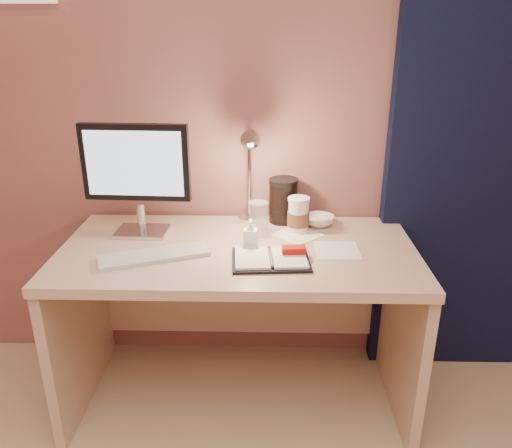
{
  "coord_description": "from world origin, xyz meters",
  "views": [
    {
      "loc": [
        0.12,
        -0.41,
        1.54
      ],
      "look_at": [
        0.07,
        1.33,
        0.85
      ],
      "focal_mm": 35.0,
      "sensor_mm": 36.0,
      "label": 1
    }
  ],
  "objects_px": {
    "keyboard": "(154,256)",
    "coffee_cup": "(298,216)",
    "planner": "(273,258)",
    "dark_jar": "(283,203)",
    "lotion_bottle": "(251,234)",
    "monitor": "(137,170)",
    "desk": "(240,289)",
    "clear_cup": "(258,219)",
    "bowl": "(319,221)",
    "desk_lamp": "(247,168)"
  },
  "relations": [
    {
      "from": "bowl",
      "to": "desk_lamp",
      "type": "height_order",
      "value": "desk_lamp"
    },
    {
      "from": "coffee_cup",
      "to": "clear_cup",
      "type": "height_order",
      "value": "coffee_cup"
    },
    {
      "from": "coffee_cup",
      "to": "lotion_bottle",
      "type": "distance_m",
      "value": 0.26
    },
    {
      "from": "clear_cup",
      "to": "lotion_bottle",
      "type": "height_order",
      "value": "clear_cup"
    },
    {
      "from": "clear_cup",
      "to": "bowl",
      "type": "distance_m",
      "value": 0.29
    },
    {
      "from": "monitor",
      "to": "clear_cup",
      "type": "distance_m",
      "value": 0.53
    },
    {
      "from": "dark_jar",
      "to": "monitor",
      "type": "bearing_deg",
      "value": -165.48
    },
    {
      "from": "monitor",
      "to": "planner",
      "type": "height_order",
      "value": "monitor"
    },
    {
      "from": "planner",
      "to": "bowl",
      "type": "bearing_deg",
      "value": 56.58
    },
    {
      "from": "desk",
      "to": "monitor",
      "type": "height_order",
      "value": "monitor"
    },
    {
      "from": "clear_cup",
      "to": "coffee_cup",
      "type": "bearing_deg",
      "value": 13.61
    },
    {
      "from": "monitor",
      "to": "coffee_cup",
      "type": "xyz_separation_m",
      "value": [
        0.66,
        0.04,
        -0.21
      ]
    },
    {
      "from": "bowl",
      "to": "coffee_cup",
      "type": "bearing_deg",
      "value": -142.59
    },
    {
      "from": "dark_jar",
      "to": "desk_lamp",
      "type": "bearing_deg",
      "value": -147.44
    },
    {
      "from": "desk",
      "to": "planner",
      "type": "xyz_separation_m",
      "value": [
        0.14,
        -0.19,
        0.24
      ]
    },
    {
      "from": "coffee_cup",
      "to": "dark_jar",
      "type": "relative_size",
      "value": 0.86
    },
    {
      "from": "keyboard",
      "to": "coffee_cup",
      "type": "bearing_deg",
      "value": 4.64
    },
    {
      "from": "monitor",
      "to": "bowl",
      "type": "distance_m",
      "value": 0.8
    },
    {
      "from": "keyboard",
      "to": "lotion_bottle",
      "type": "relative_size",
      "value": 3.44
    },
    {
      "from": "bowl",
      "to": "desk_lamp",
      "type": "xyz_separation_m",
      "value": [
        -0.31,
        -0.06,
        0.25
      ]
    },
    {
      "from": "coffee_cup",
      "to": "clear_cup",
      "type": "bearing_deg",
      "value": -166.39
    },
    {
      "from": "desk",
      "to": "planner",
      "type": "relative_size",
      "value": 4.71
    },
    {
      "from": "clear_cup",
      "to": "keyboard",
      "type": "bearing_deg",
      "value": -149.01
    },
    {
      "from": "keyboard",
      "to": "desk_lamp",
      "type": "bearing_deg",
      "value": 19.07
    },
    {
      "from": "monitor",
      "to": "bowl",
      "type": "relative_size",
      "value": 3.44
    },
    {
      "from": "coffee_cup",
      "to": "bowl",
      "type": "xyz_separation_m",
      "value": [
        0.1,
        0.07,
        -0.05
      ]
    },
    {
      "from": "planner",
      "to": "clear_cup",
      "type": "height_order",
      "value": "clear_cup"
    },
    {
      "from": "planner",
      "to": "clear_cup",
      "type": "distance_m",
      "value": 0.26
    },
    {
      "from": "clear_cup",
      "to": "dark_jar",
      "type": "bearing_deg",
      "value": 55.8
    },
    {
      "from": "planner",
      "to": "dark_jar",
      "type": "distance_m",
      "value": 0.41
    },
    {
      "from": "monitor",
      "to": "dark_jar",
      "type": "bearing_deg",
      "value": 17.07
    },
    {
      "from": "lotion_bottle",
      "to": "desk_lamp",
      "type": "height_order",
      "value": "desk_lamp"
    },
    {
      "from": "desk",
      "to": "lotion_bottle",
      "type": "bearing_deg",
      "value": -57.22
    },
    {
      "from": "lotion_bottle",
      "to": "dark_jar",
      "type": "relative_size",
      "value": 0.68
    },
    {
      "from": "desk",
      "to": "bowl",
      "type": "bearing_deg",
      "value": 26.71
    },
    {
      "from": "dark_jar",
      "to": "bowl",
      "type": "bearing_deg",
      "value": -15.23
    },
    {
      "from": "clear_cup",
      "to": "desk_lamp",
      "type": "height_order",
      "value": "desk_lamp"
    },
    {
      "from": "monitor",
      "to": "coffee_cup",
      "type": "bearing_deg",
      "value": 5.86
    },
    {
      "from": "planner",
      "to": "desk",
      "type": "bearing_deg",
      "value": 121.6
    },
    {
      "from": "coffee_cup",
      "to": "keyboard",
      "type": "bearing_deg",
      "value": -153.8
    },
    {
      "from": "clear_cup",
      "to": "dark_jar",
      "type": "height_order",
      "value": "dark_jar"
    },
    {
      "from": "clear_cup",
      "to": "desk_lamp",
      "type": "distance_m",
      "value": 0.22
    },
    {
      "from": "keyboard",
      "to": "clear_cup",
      "type": "relative_size",
      "value": 2.88
    },
    {
      "from": "bowl",
      "to": "lotion_bottle",
      "type": "bearing_deg",
      "value": -139.38
    },
    {
      "from": "coffee_cup",
      "to": "lotion_bottle",
      "type": "bearing_deg",
      "value": -137.91
    },
    {
      "from": "monitor",
      "to": "coffee_cup",
      "type": "height_order",
      "value": "monitor"
    },
    {
      "from": "lotion_bottle",
      "to": "dark_jar",
      "type": "distance_m",
      "value": 0.32
    },
    {
      "from": "desk_lamp",
      "to": "desk",
      "type": "bearing_deg",
      "value": -107.47
    },
    {
      "from": "desk",
      "to": "dark_jar",
      "type": "xyz_separation_m",
      "value": [
        0.18,
        0.21,
        0.31
      ]
    },
    {
      "from": "clear_cup",
      "to": "desk_lamp",
      "type": "bearing_deg",
      "value": 130.74
    }
  ]
}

